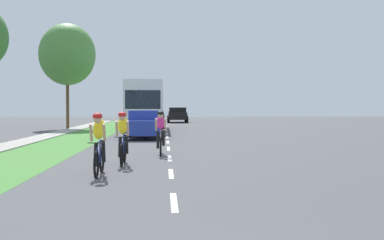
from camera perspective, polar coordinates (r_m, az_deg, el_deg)
name	(u,v)px	position (r m, az deg, el deg)	size (l,w,h in m)	color
ground_plane	(168,143)	(23.50, -2.85, -2.65)	(120.00, 120.00, 0.00)	#4C4C4F
grass_verge	(66,143)	(23.96, -14.49, -2.61)	(2.90, 70.00, 0.01)	#478438
sidewalk_concrete	(21,143)	(24.46, -19.41, -2.56)	(1.37, 70.00, 0.10)	#9E998E
lane_markings_center	(167,137)	(27.49, -2.92, -2.03)	(0.12, 54.07, 0.01)	white
cyclist_lead	(99,143)	(12.37, -10.83, -2.71)	(0.42, 1.72, 1.58)	black
cyclist_trailing	(123,138)	(14.53, -8.08, -2.06)	(0.42, 1.72, 1.58)	black
cyclist_distant	(161,132)	(17.40, -3.69, -1.45)	(0.42, 1.72, 1.58)	black
sedan_blue	(144,124)	(26.53, -5.63, -0.51)	(1.98, 4.30, 1.52)	#23389E
bus_white	(146,103)	(36.77, -5.39, 1.96)	(2.78, 11.60, 3.48)	silver
pickup_black	(177,115)	(53.20, -1.72, 0.60)	(2.22, 5.10, 1.64)	black
suv_dark_green	(156,113)	(64.61, -4.21, 0.88)	(2.15, 4.70, 1.79)	#194C2D
street_tree_far	(67,55)	(39.84, -14.38, 7.43)	(4.40, 4.40, 8.26)	brown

